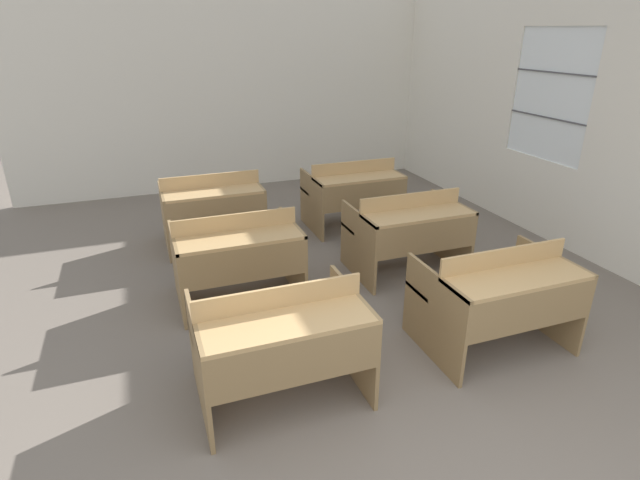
# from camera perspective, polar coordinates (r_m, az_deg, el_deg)

# --- Properties ---
(wall_back) EXTENTS (6.15, 0.06, 2.99)m
(wall_back) POSITION_cam_1_polar(r_m,az_deg,el_deg) (7.74, -10.56, 16.82)
(wall_back) COLOR white
(wall_back) RESTS_ON ground_plane
(wall_right_with_window) EXTENTS (0.06, 6.49, 2.99)m
(wall_right_with_window) POSITION_cam_1_polar(r_m,az_deg,el_deg) (6.19, 25.92, 13.44)
(wall_right_with_window) COLOR white
(wall_right_with_window) RESTS_ON ground_plane
(bench_front_left) EXTENTS (1.07, 0.80, 0.83)m
(bench_front_left) POSITION_cam_1_polar(r_m,az_deg,el_deg) (3.27, -4.51, -11.13)
(bench_front_left) COLOR #93754B
(bench_front_left) RESTS_ON ground_plane
(bench_front_right) EXTENTS (1.07, 0.80, 0.83)m
(bench_front_right) POSITION_cam_1_polar(r_m,az_deg,el_deg) (3.98, 19.66, -5.82)
(bench_front_right) COLOR olive
(bench_front_right) RESTS_ON ground_plane
(bench_second_left) EXTENTS (1.07, 0.80, 0.83)m
(bench_second_left) POSITION_cam_1_polar(r_m,az_deg,el_deg) (4.45, -9.44, -1.58)
(bench_second_left) COLOR olive
(bench_second_left) RESTS_ON ground_plane
(bench_second_right) EXTENTS (1.07, 0.80, 0.83)m
(bench_second_right) POSITION_cam_1_polar(r_m,az_deg,el_deg) (5.00, 10.04, 1.19)
(bench_second_right) COLOR #95764C
(bench_second_right) RESTS_ON ground_plane
(bench_third_left) EXTENTS (1.07, 0.80, 0.83)m
(bench_third_left) POSITION_cam_1_polar(r_m,az_deg,el_deg) (5.70, -12.18, 3.74)
(bench_third_left) COLOR #98794F
(bench_third_left) RESTS_ON ground_plane
(bench_third_right) EXTENTS (1.07, 0.80, 0.83)m
(bench_third_right) POSITION_cam_1_polar(r_m,az_deg,el_deg) (6.12, 3.80, 5.56)
(bench_third_right) COLOR #96774D
(bench_third_right) RESTS_ON ground_plane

